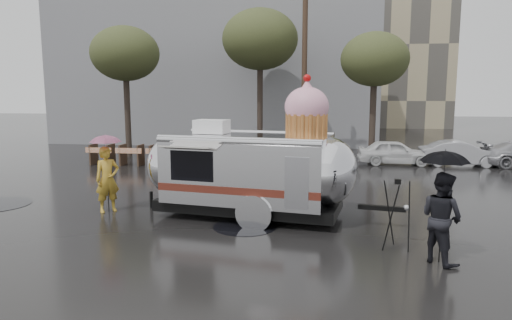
# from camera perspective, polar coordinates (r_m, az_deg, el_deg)

# --- Properties ---
(ground) EXTENTS (120.00, 120.00, 0.00)m
(ground) POSITION_cam_1_polar(r_m,az_deg,el_deg) (11.70, -9.36, -8.93)
(ground) COLOR black
(ground) RESTS_ON ground
(puddles) EXTENTS (10.26, 6.86, 0.01)m
(puddles) POSITION_cam_1_polar(r_m,az_deg,el_deg) (14.83, -14.30, -5.33)
(puddles) COLOR black
(puddles) RESTS_ON ground
(grey_building) EXTENTS (22.00, 12.00, 13.00)m
(grey_building) POSITION_cam_1_polar(r_m,az_deg,el_deg) (35.55, -4.10, 13.31)
(grey_building) COLOR slate
(grey_building) RESTS_ON ground
(utility_pole) EXTENTS (1.60, 0.28, 9.00)m
(utility_pole) POSITION_cam_1_polar(r_m,az_deg,el_deg) (24.68, 6.06, 11.07)
(utility_pole) COLOR #473323
(utility_pole) RESTS_ON ground
(tree_left) EXTENTS (3.64, 3.64, 6.95)m
(tree_left) POSITION_cam_1_polar(r_m,az_deg,el_deg) (25.91, -16.04, 12.58)
(tree_left) COLOR #382D26
(tree_left) RESTS_ON ground
(tree_mid) EXTENTS (4.20, 4.20, 8.03)m
(tree_mid) POSITION_cam_1_polar(r_m,az_deg,el_deg) (26.02, 0.51, 14.77)
(tree_mid) COLOR #382D26
(tree_mid) RESTS_ON ground
(tree_right) EXTENTS (3.36, 3.36, 6.42)m
(tree_right) POSITION_cam_1_polar(r_m,az_deg,el_deg) (23.83, 14.62, 11.99)
(tree_right) COLOR #382D26
(tree_right) RESTS_ON ground
(barricade_row) EXTENTS (4.30, 0.80, 1.00)m
(barricade_row) POSITION_cam_1_polar(r_m,az_deg,el_deg) (22.66, -15.30, 0.67)
(barricade_row) COLOR #473323
(barricade_row) RESTS_ON ground
(parked_cars) EXTENTS (13.20, 1.90, 1.50)m
(parked_cars) POSITION_cam_1_polar(r_m,az_deg,el_deg) (24.29, 28.17, 0.94)
(parked_cars) COLOR silver
(parked_cars) RESTS_ON ground
(airstream_trailer) EXTENTS (7.40, 3.22, 4.02)m
(airstream_trailer) POSITION_cam_1_polar(r_m,az_deg,el_deg) (12.70, -0.50, -0.89)
(airstream_trailer) COLOR silver
(airstream_trailer) RESTS_ON ground
(person_left) EXTENTS (0.82, 0.81, 1.92)m
(person_left) POSITION_cam_1_polar(r_m,az_deg,el_deg) (13.97, -18.08, -2.32)
(person_left) COLOR gold
(person_left) RESTS_ON ground
(umbrella_pink) EXTENTS (1.09, 1.09, 2.29)m
(umbrella_pink) POSITION_cam_1_polar(r_m,az_deg,el_deg) (13.83, -18.26, 1.59)
(umbrella_pink) COLOR pink
(umbrella_pink) RESTS_ON ground
(person_right) EXTENTS (0.94, 1.03, 1.89)m
(person_right) POSITION_cam_1_polar(r_m,az_deg,el_deg) (10.08, 22.17, -6.69)
(person_right) COLOR black
(person_right) RESTS_ON ground
(umbrella_black) EXTENTS (1.18, 1.18, 2.35)m
(umbrella_black) POSITION_cam_1_polar(r_m,az_deg,el_deg) (9.88, 22.49, -1.04)
(umbrella_black) COLOR black
(umbrella_black) RESTS_ON ground
(tripod) EXTENTS (0.60, 0.66, 1.60)m
(tripod) POSITION_cam_1_polar(r_m,az_deg,el_deg) (10.58, 17.17, -5.63)
(tripod) COLOR black
(tripod) RESTS_ON ground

